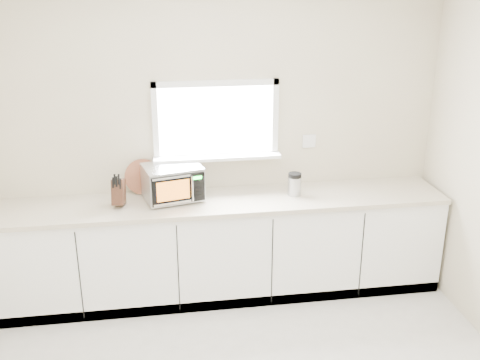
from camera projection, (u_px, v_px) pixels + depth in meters
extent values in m
cube|color=beige|center=(216.00, 142.00, 4.97)|extent=(4.00, 0.02, 2.70)
cube|color=white|center=(216.00, 120.00, 4.89)|extent=(1.00, 0.02, 0.60)
cube|color=white|center=(217.00, 157.00, 4.94)|extent=(1.12, 0.16, 0.03)
cube|color=white|center=(216.00, 83.00, 4.76)|extent=(1.10, 0.04, 0.05)
cube|color=white|center=(217.00, 156.00, 4.99)|extent=(1.10, 0.04, 0.05)
cube|color=white|center=(155.00, 123.00, 4.80)|extent=(0.05, 0.04, 0.70)
cube|color=white|center=(275.00, 118.00, 4.95)|extent=(0.05, 0.04, 0.70)
cube|color=white|center=(309.00, 141.00, 5.10)|extent=(0.12, 0.01, 0.12)
cube|color=white|center=(221.00, 249.00, 5.01)|extent=(3.92, 0.60, 0.88)
cube|color=beige|center=(221.00, 202.00, 4.84)|extent=(3.92, 0.64, 0.04)
cylinder|color=black|center=(155.00, 208.00, 4.65)|extent=(0.02, 0.02, 0.01)
cylinder|color=black|center=(147.00, 196.00, 4.90)|extent=(0.02, 0.02, 0.01)
cylinder|color=black|center=(200.00, 201.00, 4.79)|extent=(0.02, 0.02, 0.01)
cylinder|color=black|center=(190.00, 190.00, 5.04)|extent=(0.02, 0.02, 0.01)
cube|color=#ADAFB4|center=(173.00, 182.00, 4.79)|extent=(0.54, 0.46, 0.28)
cube|color=black|center=(179.00, 190.00, 4.63)|extent=(0.44, 0.12, 0.25)
cube|color=orange|center=(173.00, 191.00, 4.61)|extent=(0.27, 0.07, 0.17)
cylinder|color=silver|center=(193.00, 189.00, 4.65)|extent=(0.02, 0.02, 0.22)
cube|color=black|center=(197.00, 187.00, 4.68)|extent=(0.11, 0.03, 0.24)
cube|color=#19FF33|center=(197.00, 178.00, 4.65)|extent=(0.08, 0.02, 0.03)
cube|color=silver|center=(172.00, 166.00, 4.74)|extent=(0.54, 0.46, 0.01)
cube|color=#422517|center=(119.00, 192.00, 4.67)|extent=(0.12, 0.22, 0.25)
cube|color=black|center=(113.00, 183.00, 4.59)|extent=(0.02, 0.04, 0.09)
cube|color=black|center=(117.00, 181.00, 4.59)|extent=(0.02, 0.04, 0.09)
cube|color=black|center=(120.00, 184.00, 4.60)|extent=(0.02, 0.04, 0.09)
cube|color=black|center=(115.00, 179.00, 4.58)|extent=(0.02, 0.04, 0.09)
cube|color=black|center=(119.00, 179.00, 4.58)|extent=(0.02, 0.04, 0.09)
cylinder|color=#A45D3F|center=(143.00, 177.00, 4.92)|extent=(0.31, 0.08, 0.31)
cylinder|color=#ADAFB4|center=(294.00, 186.00, 4.91)|extent=(0.13, 0.13, 0.17)
cylinder|color=black|center=(295.00, 175.00, 4.88)|extent=(0.12, 0.12, 0.04)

